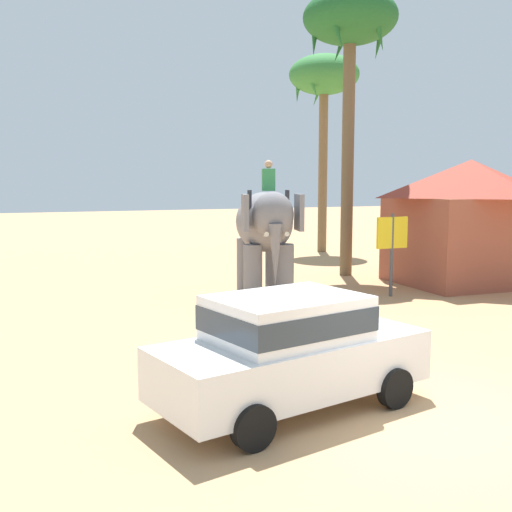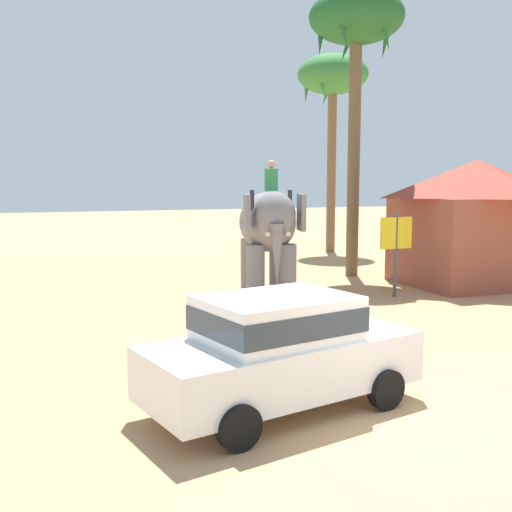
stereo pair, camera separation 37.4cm
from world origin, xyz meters
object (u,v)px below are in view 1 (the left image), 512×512
elephant_with_mahout (265,228)px  palm_tree_behind_elephant (350,28)px  roadside_hut (469,218)px  car_sedan_foreground (290,348)px  signboard_yellow (392,238)px  palm_tree_left_of_road (324,81)px

elephant_with_mahout → palm_tree_behind_elephant: size_ratio=0.41×
elephant_with_mahout → roadside_hut: 7.07m
car_sedan_foreground → signboard_yellow: bearing=46.7°
elephant_with_mahout → palm_tree_left_of_road: bearing=53.7°
palm_tree_left_of_road → roadside_hut: (0.18, -9.61, -5.68)m
roadside_hut → signboard_yellow: roadside_hut is taller
palm_tree_left_of_road → roadside_hut: bearing=-88.9°
elephant_with_mahout → signboard_yellow: size_ratio=1.67×
elephant_with_mahout → palm_tree_left_of_road: 13.00m
car_sedan_foreground → palm_tree_left_of_road: (9.95, 17.49, 6.87)m
palm_tree_behind_elephant → elephant_with_mahout: bearing=-147.5°
car_sedan_foreground → roadside_hut: size_ratio=0.85×
elephant_with_mahout → palm_tree_left_of_road: palm_tree_left_of_road is taller
roadside_hut → car_sedan_foreground: bearing=-142.1°
car_sedan_foreground → palm_tree_behind_elephant: palm_tree_behind_elephant is taller
elephant_with_mahout → palm_tree_behind_elephant: palm_tree_behind_elephant is taller
palm_tree_behind_elephant → palm_tree_left_of_road: size_ratio=1.08×
car_sedan_foreground → elephant_with_mahout: elephant_with_mahout is taller
roadside_hut → signboard_yellow: bearing=-164.6°
elephant_with_mahout → roadside_hut: size_ratio=0.78×
palm_tree_behind_elephant → palm_tree_left_of_road: palm_tree_behind_elephant is taller
palm_tree_left_of_road → car_sedan_foreground: bearing=-119.6°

